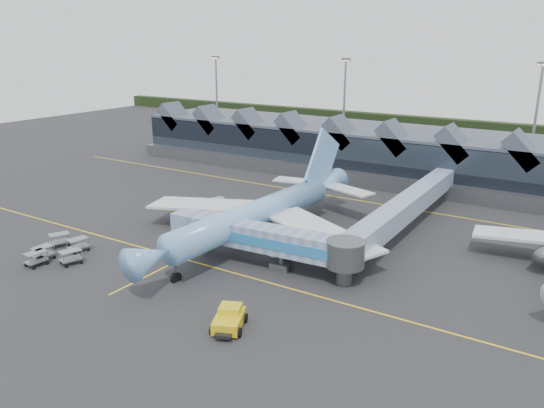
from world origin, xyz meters
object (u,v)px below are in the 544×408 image
Objects in this scene: jet_bridge at (273,241)px; pushback_tug at (229,319)px; main_airliner at (261,213)px; fuel_truck at (202,210)px.

jet_bridge is 5.02× the size of pushback_tug.
main_airliner is 12.65m from fuel_truck.
jet_bridge reaches higher than pushback_tug.
jet_bridge is 20.59m from fuel_truck.
main_airliner is at bearing 92.82° from pushback_tug.
main_airliner is 4.51× the size of fuel_truck.
fuel_truck is at bearing 111.02° from pushback_tug.
jet_bridge is at bearing -43.33° from main_airliner.
fuel_truck is at bearing 174.39° from main_airliner.
main_airliner is 23.70m from pushback_tug.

